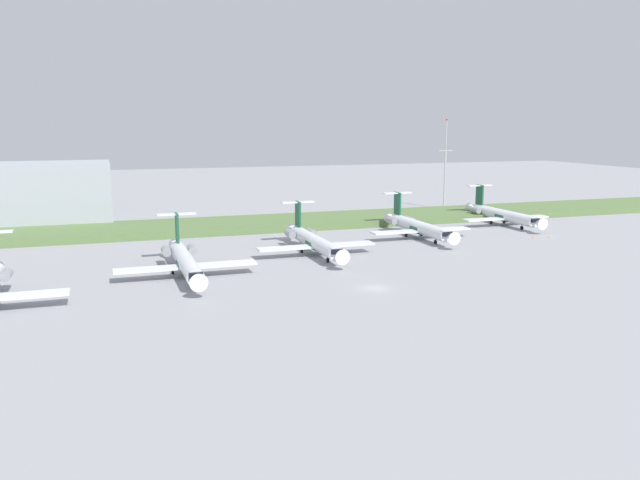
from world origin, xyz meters
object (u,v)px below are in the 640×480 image
object	(u,v)px
regional_jet_fourth	(418,226)
antenna_mast	(445,172)
regional_jet_second	(185,260)
regional_jet_third	(314,241)
safety_cone_front_marker	(534,237)
regional_jet_fifth	(502,215)
safety_cone_mid_marker	(549,237)

from	to	relation	value
regional_jet_fourth	antenna_mast	bearing A→B (deg)	54.02
regional_jet_second	regional_jet_fourth	bearing A→B (deg)	20.41
regional_jet_second	regional_jet_third	bearing A→B (deg)	21.30
regional_jet_second	regional_jet_fourth	size ratio (longest dim) A/B	1.00
safety_cone_front_marker	antenna_mast	bearing A→B (deg)	82.66
regional_jet_fifth	regional_jet_second	bearing A→B (deg)	-160.05
regional_jet_fourth	regional_jet_fifth	world-z (taller)	same
antenna_mast	safety_cone_front_marker	xyz separation A→B (m)	(-6.49, -50.42, -10.52)
regional_jet_fourth	safety_cone_mid_marker	size ratio (longest dim) A/B	56.36
regional_jet_third	safety_cone_mid_marker	world-z (taller)	regional_jet_third
safety_cone_front_marker	regional_jet_second	bearing A→B (deg)	-172.12
regional_jet_fifth	safety_cone_front_marker	xyz separation A→B (m)	(-4.88, -18.90, -2.26)
safety_cone_front_marker	safety_cone_mid_marker	bearing A→B (deg)	-4.70
safety_cone_mid_marker	regional_jet_fifth	bearing A→B (deg)	87.07
regional_jet_fifth	safety_cone_front_marker	bearing A→B (deg)	-104.47
regional_jet_third	safety_cone_front_marker	distance (m)	50.75
regional_jet_second	safety_cone_front_marker	world-z (taller)	regional_jet_second
regional_jet_second	antenna_mast	xyz separation A→B (m)	(82.76, 60.98, 8.26)
regional_jet_fourth	safety_cone_mid_marker	bearing A→B (deg)	-18.88
safety_cone_mid_marker	safety_cone_front_marker	bearing A→B (deg)	175.30
antenna_mast	safety_cone_mid_marker	distance (m)	51.88
regional_jet_third	regional_jet_fifth	world-z (taller)	same
regional_jet_second	safety_cone_front_marker	distance (m)	77.03
regional_jet_second	safety_cone_mid_marker	xyz separation A→B (m)	(80.16, 10.24, -2.26)
regional_jet_third	regional_jet_fifth	xyz separation A→B (m)	(55.58, 19.49, 0.00)
safety_cone_front_marker	safety_cone_mid_marker	distance (m)	3.91
safety_cone_front_marker	safety_cone_mid_marker	xyz separation A→B (m)	(3.89, -0.32, 0.00)
regional_jet_fifth	safety_cone_front_marker	size ratio (longest dim) A/B	56.36
regional_jet_third	antenna_mast	size ratio (longest dim) A/B	1.19
regional_jet_fifth	antenna_mast	bearing A→B (deg)	87.06
regional_jet_second	safety_cone_mid_marker	world-z (taller)	regional_jet_second
regional_jet_third	safety_cone_front_marker	xyz separation A→B (m)	(50.70, 0.59, -2.26)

